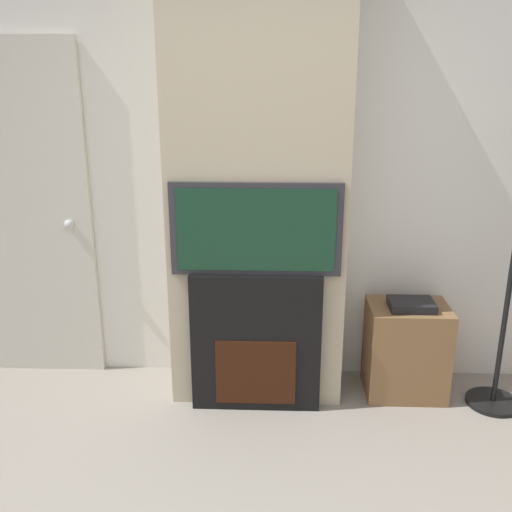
{
  "coord_description": "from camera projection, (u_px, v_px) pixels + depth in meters",
  "views": [
    {
      "loc": [
        0.11,
        -1.39,
        1.88
      ],
      "look_at": [
        0.0,
        1.58,
        0.93
      ],
      "focal_mm": 40.0,
      "sensor_mm": 36.0,
      "label": 1
    }
  ],
  "objects": [
    {
      "name": "media_stand",
      "position": [
        406.0,
        349.0,
        3.45
      ],
      "size": [
        0.47,
        0.36,
        0.62
      ],
      "color": "brown",
      "rests_on": "ground_plane"
    },
    {
      "name": "fireplace",
      "position": [
        256.0,
        342.0,
        3.28
      ],
      "size": [
        0.74,
        0.15,
        0.83
      ],
      "color": "black",
      "rests_on": "ground_plane"
    },
    {
      "name": "entry_door",
      "position": [
        23.0,
        216.0,
        3.52
      ],
      "size": [
        0.85,
        0.09,
        2.09
      ],
      "color": "beige",
      "rests_on": "ground_plane"
    },
    {
      "name": "wall_back",
      "position": [
        259.0,
        167.0,
        3.43
      ],
      "size": [
        6.0,
        0.06,
        2.7
      ],
      "color": "silver",
      "rests_on": "ground_plane"
    },
    {
      "name": "television",
      "position": [
        256.0,
        229.0,
        3.08
      ],
      "size": [
        0.93,
        0.07,
        0.51
      ],
      "color": "#2D2D33",
      "rests_on": "fireplace"
    },
    {
      "name": "chimney_breast",
      "position": [
        257.0,
        173.0,
        3.2
      ],
      "size": [
        1.0,
        0.42,
        2.7
      ],
      "color": "#BCAD8E",
      "rests_on": "ground_plane"
    }
  ]
}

